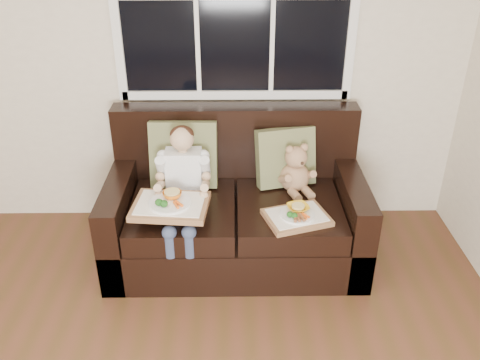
{
  "coord_description": "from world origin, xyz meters",
  "views": [
    {
      "loc": [
        0.62,
        -0.95,
        2.2
      ],
      "look_at": [
        0.66,
        1.85,
        0.65
      ],
      "focal_mm": 38.0,
      "sensor_mm": 36.0,
      "label": 1
    }
  ],
  "objects_px": {
    "tray_right": "(297,216)",
    "loveseat": "(236,211)",
    "teddy_bear": "(295,172)",
    "tray_left": "(170,205)",
    "child": "(183,180)"
  },
  "relations": [
    {
      "from": "tray_right",
      "to": "loveseat",
      "type": "bearing_deg",
      "value": 121.98
    },
    {
      "from": "teddy_bear",
      "to": "tray_left",
      "type": "relative_size",
      "value": 0.73
    },
    {
      "from": "loveseat",
      "to": "tray_right",
      "type": "bearing_deg",
      "value": -40.3
    },
    {
      "from": "loveseat",
      "to": "teddy_bear",
      "type": "distance_m",
      "value": 0.49
    },
    {
      "from": "loveseat",
      "to": "child",
      "type": "relative_size",
      "value": 2.2
    },
    {
      "from": "teddy_bear",
      "to": "tray_right",
      "type": "bearing_deg",
      "value": -112.17
    },
    {
      "from": "loveseat",
      "to": "tray_left",
      "type": "relative_size",
      "value": 3.52
    },
    {
      "from": "tray_left",
      "to": "loveseat",
      "type": "bearing_deg",
      "value": 45.68
    },
    {
      "from": "teddy_bear",
      "to": "tray_left",
      "type": "xyz_separation_m",
      "value": [
        -0.8,
        -0.39,
        -0.01
      ]
    },
    {
      "from": "loveseat",
      "to": "teddy_bear",
      "type": "xyz_separation_m",
      "value": [
        0.4,
        0.05,
        0.28
      ]
    },
    {
      "from": "tray_left",
      "to": "tray_right",
      "type": "xyz_separation_m",
      "value": [
        0.78,
        0.02,
        -0.1
      ]
    },
    {
      "from": "child",
      "to": "tray_right",
      "type": "relative_size",
      "value": 1.72
    },
    {
      "from": "teddy_bear",
      "to": "tray_right",
      "type": "distance_m",
      "value": 0.39
    },
    {
      "from": "child",
      "to": "teddy_bear",
      "type": "xyz_separation_m",
      "value": [
        0.74,
        0.16,
        -0.03
      ]
    },
    {
      "from": "loveseat",
      "to": "tray_right",
      "type": "distance_m",
      "value": 0.52
    }
  ]
}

